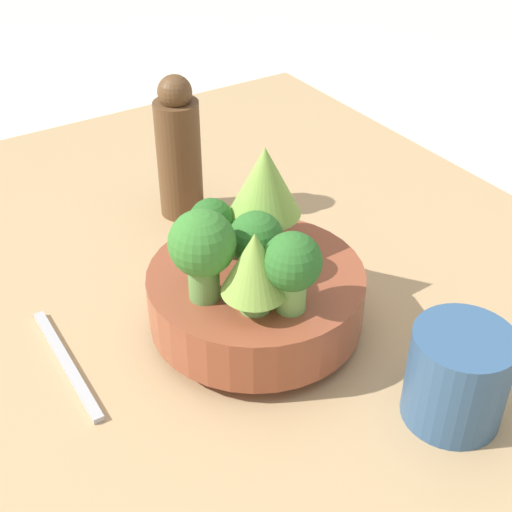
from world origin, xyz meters
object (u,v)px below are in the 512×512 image
Objects in this scene: fork at (66,363)px; bowl at (256,297)px; pepper_mill at (179,151)px; cup at (457,376)px.

bowl is at bearing 74.39° from fork.
pepper_mill is 0.30m from fork.
pepper_mill is at bearing 169.94° from bowl.
cup is at bearing 5.30° from pepper_mill.
cup is 0.36m from fork.
fork is (-0.24, -0.26, -0.04)m from cup.
fork is at bearing -49.80° from pepper_mill.
bowl is 0.25m from pepper_mill.
cup reaches higher than bowl.
bowl is 0.19m from fork.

